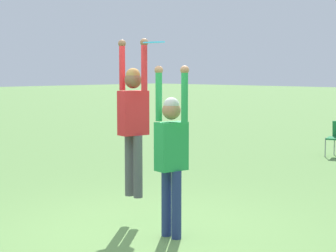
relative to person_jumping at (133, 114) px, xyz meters
The scene contains 4 objects.
ground_plane 1.53m from the person_jumping, 26.07° to the right, with size 120.00×120.00×0.00m, color #608C47.
person_jumping is the anchor object (origin of this frame).
person_defending 0.92m from the person_jumping, 10.75° to the right, with size 0.52×0.40×2.07m.
frisbee 1.02m from the person_jumping, ahead, with size 0.27×0.27×0.03m.
Camera 1 is at (4.94, -4.75, 2.01)m, focal length 60.00 mm.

